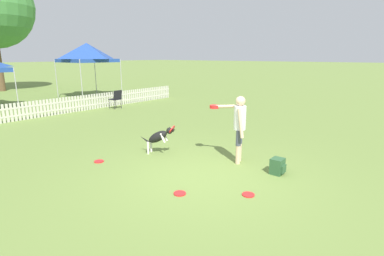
% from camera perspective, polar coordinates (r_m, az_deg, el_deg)
% --- Properties ---
extents(ground_plane, '(240.00, 240.00, 0.00)m').
position_cam_1_polar(ground_plane, '(6.45, 1.64, -9.08)').
color(ground_plane, olive).
extents(handler_person, '(0.43, 1.05, 1.59)m').
position_cam_1_polar(handler_person, '(7.05, 8.77, 1.22)').
color(handler_person, beige).
rests_on(handler_person, ground_plane).
extents(leaping_dog, '(0.51, 0.97, 0.79)m').
position_cam_1_polar(leaping_dog, '(7.72, -6.30, -1.63)').
color(leaping_dog, black).
rests_on(leaping_dog, ground_plane).
extents(frisbee_near_handler, '(0.23, 0.23, 0.02)m').
position_cam_1_polar(frisbee_near_handler, '(5.67, -2.35, -12.34)').
color(frisbee_near_handler, red).
rests_on(frisbee_near_handler, ground_plane).
extents(frisbee_near_dog, '(0.23, 0.23, 0.02)m').
position_cam_1_polar(frisbee_near_dog, '(7.58, -17.30, -6.09)').
color(frisbee_near_dog, red).
rests_on(frisbee_near_dog, ground_plane).
extents(frisbee_midfield, '(0.23, 0.23, 0.02)m').
position_cam_1_polar(frisbee_midfield, '(5.71, 10.67, -12.37)').
color(frisbee_midfield, red).
rests_on(frisbee_midfield, ground_plane).
extents(backpack_on_grass, '(0.29, 0.29, 0.35)m').
position_cam_1_polar(backpack_on_grass, '(6.75, 15.99, -7.01)').
color(backpack_on_grass, '#2D5633').
rests_on(backpack_on_grass, ground_plane).
extents(picket_fence, '(17.10, 0.04, 0.72)m').
position_cam_1_polar(picket_fence, '(13.52, -30.05, 2.73)').
color(picket_fence, beige).
rests_on(picket_fence, ground_plane).
extents(folding_chair_blue_left, '(0.49, 0.51, 0.89)m').
position_cam_1_polar(folding_chair_blue_left, '(14.74, -14.23, 5.62)').
color(folding_chair_blue_left, '#333338').
rests_on(folding_chair_blue_left, ground_plane).
extents(canopy_tent_secondary, '(2.74, 2.74, 3.21)m').
position_cam_1_polar(canopy_tent_secondary, '(19.34, -19.36, 13.39)').
color(canopy_tent_secondary, '#B2B2B2').
rests_on(canopy_tent_secondary, ground_plane).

